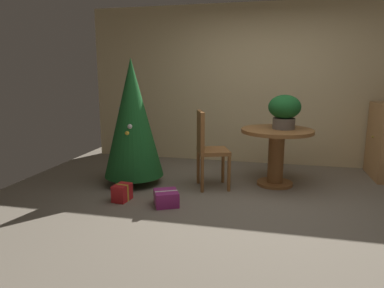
% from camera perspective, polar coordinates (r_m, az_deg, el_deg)
% --- Properties ---
extents(ground_plane, '(6.60, 6.60, 0.00)m').
position_cam_1_polar(ground_plane, '(3.98, 10.59, -10.64)').
color(ground_plane, '#756B5B').
extents(back_wall_panel, '(6.00, 0.10, 2.60)m').
position_cam_1_polar(back_wall_panel, '(5.89, 12.14, 9.41)').
color(back_wall_panel, beige).
rests_on(back_wall_panel, ground_plane).
extents(round_dining_table, '(0.95, 0.95, 0.77)m').
position_cam_1_polar(round_dining_table, '(4.76, 13.70, -0.44)').
color(round_dining_table, brown).
rests_on(round_dining_table, ground_plane).
extents(flower_vase, '(0.42, 0.42, 0.45)m').
position_cam_1_polar(flower_vase, '(4.73, 14.96, 5.45)').
color(flower_vase, '#665B51').
rests_on(flower_vase, round_dining_table).
extents(wooden_chair_left, '(0.51, 0.53, 1.02)m').
position_cam_1_polar(wooden_chair_left, '(4.52, 2.58, -0.22)').
color(wooden_chair_left, brown).
rests_on(wooden_chair_left, ground_plane).
extents(holiday_tree, '(0.80, 0.80, 1.69)m').
position_cam_1_polar(holiday_tree, '(4.70, -9.75, 4.21)').
color(holiday_tree, brown).
rests_on(holiday_tree, ground_plane).
extents(gift_box_red, '(0.19, 0.25, 0.20)m').
position_cam_1_polar(gift_box_red, '(4.24, -11.41, -7.84)').
color(gift_box_red, red).
rests_on(gift_box_red, ground_plane).
extents(gift_box_purple, '(0.35, 0.36, 0.17)m').
position_cam_1_polar(gift_box_purple, '(4.04, -4.26, -8.85)').
color(gift_box_purple, '#9E287A').
rests_on(gift_box_purple, ground_plane).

